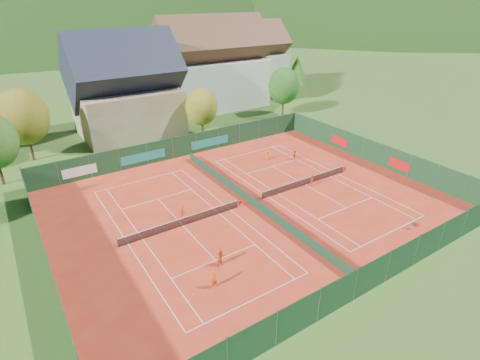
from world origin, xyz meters
name	(u,v)px	position (x,y,z in m)	size (l,w,h in m)	color
ground	(250,203)	(0.00, 0.00, -0.02)	(600.00, 600.00, 0.00)	#30571B
clay_pad	(250,203)	(0.00, 0.00, 0.01)	(40.00, 32.00, 0.01)	red
court_markings_left	(183,226)	(-8.00, 0.00, 0.01)	(11.03, 23.83, 0.00)	white
court_markings_right	(305,185)	(8.00, 0.00, 0.01)	(11.03, 23.83, 0.00)	white
tennis_net_left	(184,221)	(-7.85, 0.00, 0.51)	(13.30, 0.10, 1.02)	#59595B
tennis_net_right	(307,181)	(8.15, 0.00, 0.51)	(13.30, 0.10, 1.02)	#59595B
court_divider	(250,199)	(0.00, 0.00, 0.50)	(0.03, 28.80, 1.00)	#12331F
fence_north	(182,147)	(-0.46, 15.99, 1.47)	(40.00, 0.10, 3.00)	#153B1E
fence_south	(372,276)	(0.00, -16.00, 1.50)	(40.00, 0.04, 3.00)	#13341A
fence_west	(46,256)	(-20.00, 0.00, 1.50)	(0.04, 32.00, 3.00)	#153A23
fence_east	(373,152)	(20.00, 0.05, 1.48)	(0.09, 32.00, 3.00)	#14371C
chalet	(126,92)	(-3.00, 30.00, 6.62)	(16.20, 12.00, 16.00)	tan
hotel_block_a	(213,69)	(16.00, 36.00, 7.38)	(21.60, 11.00, 17.25)	silver
hotel_block_b	(249,61)	(30.00, 44.00, 6.62)	(17.28, 10.00, 15.50)	silver
tree_west_mid	(23,117)	(-18.00, 26.00, 6.07)	(6.44, 6.44, 9.78)	#462B19
tree_center	(201,107)	(6.00, 22.00, 4.72)	(5.01, 5.01, 7.60)	#4D2F1B
tree_east_front	(284,86)	(24.00, 24.00, 5.39)	(5.72, 5.72, 8.69)	#482B1A
tree_east_mid	(297,70)	(34.00, 32.00, 6.06)	(5.04, 5.04, 9.00)	#4A2C1A
tree_east_back	(244,65)	(26.00, 40.00, 6.74)	(7.15, 7.15, 10.86)	#4A2B1A
mountain_backdrop	(84,95)	(28.54, 233.48, -39.64)	(820.00, 530.00, 242.00)	black
ball_hopper	(414,224)	(10.30, -12.71, 0.56)	(0.34, 0.34, 0.80)	slate
loose_ball_0	(193,294)	(-11.44, -8.94, 0.03)	(0.07, 0.07, 0.07)	#CCD833
loose_ball_1	(388,235)	(7.45, -12.03, 0.03)	(0.07, 0.07, 0.07)	#CCD833
loose_ball_2	(235,180)	(1.64, 5.66, 0.03)	(0.07, 0.07, 0.07)	#CCD833
loose_ball_3	(173,200)	(-6.69, 5.25, 0.03)	(0.07, 0.07, 0.07)	#CCD833
player_left_near	(214,280)	(-9.72, -9.17, 0.79)	(0.58, 0.38, 1.58)	#F75115
player_left_mid	(221,258)	(-7.92, -7.20, 0.78)	(0.76, 0.59, 1.56)	#CC4212
player_left_far	(182,213)	(-7.46, 1.29, 0.68)	(0.88, 0.50, 1.36)	#D54112
player_right_near	(312,181)	(8.39, -0.65, 0.73)	(0.86, 0.36, 1.46)	#DF4E13
player_right_far_a	(268,155)	(8.78, 8.51, 0.64)	(0.62, 0.40, 1.27)	orange
player_right_far_b	(294,155)	(11.95, 6.60, 0.66)	(1.22, 0.39, 1.32)	#CC5012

